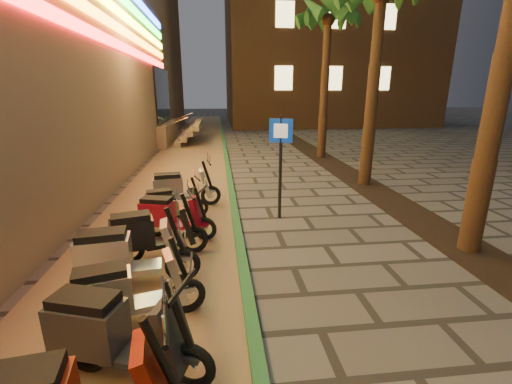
{
  "coord_description": "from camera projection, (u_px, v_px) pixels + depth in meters",
  "views": [
    {
      "loc": [
        -1.28,
        -3.68,
        3.02
      ],
      "look_at": [
        -0.59,
        2.45,
        1.2
      ],
      "focal_mm": 24.0,
      "sensor_mm": 36.0,
      "label": 1
    }
  ],
  "objects": [
    {
      "name": "palm_d",
      "position": [
        328.0,
        20.0,
        14.63
      ],
      "size": [
        2.97,
        3.02,
        7.16
      ],
      "color": "#472D19",
      "rests_on": "ground"
    },
    {
      "name": "green_curb",
      "position": [
        228.0,
        167.0,
        13.92
      ],
      "size": [
        0.18,
        60.0,
        0.1
      ],
      "primitive_type": "cube",
      "color": "#276834",
      "rests_on": "ground"
    },
    {
      "name": "ground",
      "position": [
        321.0,
        330.0,
        4.5
      ],
      "size": [
        120.0,
        120.0,
        0.0
      ],
      "primitive_type": "plane",
      "color": "#474442",
      "rests_on": "ground"
    },
    {
      "name": "scooter_7",
      "position": [
        169.0,
        216.0,
        7.21
      ],
      "size": [
        1.63,
        0.82,
        1.15
      ],
      "rotation": [
        0.0,
        0.0,
        -0.27
      ],
      "color": "black",
      "rests_on": "ground"
    },
    {
      "name": "parking_strip",
      "position": [
        185.0,
        169.0,
        13.75
      ],
      "size": [
        3.4,
        60.0,
        0.01
      ],
      "primitive_type": "cube",
      "color": "#8C7251",
      "rests_on": "ground"
    },
    {
      "name": "scooter_4",
      "position": [
        125.0,
        292.0,
        4.43
      ],
      "size": [
        1.68,
        0.86,
        1.19
      ],
      "rotation": [
        0.0,
        0.0,
        0.28
      ],
      "color": "black",
      "rests_on": "ground"
    },
    {
      "name": "planting_strip",
      "position": [
        393.0,
        202.0,
        9.64
      ],
      "size": [
        1.2,
        40.0,
        0.02
      ],
      "primitive_type": "cube",
      "color": "black",
      "rests_on": "ground"
    },
    {
      "name": "scooter_8",
      "position": [
        170.0,
        203.0,
        8.15
      ],
      "size": [
        1.47,
        0.78,
        1.05
      ],
      "rotation": [
        0.0,
        0.0,
        0.3
      ],
      "color": "black",
      "rests_on": "ground"
    },
    {
      "name": "pedestrian_sign",
      "position": [
        281.0,
        153.0,
        8.04
      ],
      "size": [
        0.52,
        0.23,
        2.49
      ],
      "rotation": [
        0.0,
        0.0,
        -0.38
      ],
      "color": "black",
      "rests_on": "ground"
    },
    {
      "name": "scooter_3",
      "position": [
        112.0,
        333.0,
        3.62
      ],
      "size": [
        1.8,
        0.96,
        1.28
      ],
      "rotation": [
        0.0,
        0.0,
        -0.31
      ],
      "color": "black",
      "rests_on": "ground"
    },
    {
      "name": "scooter_5",
      "position": [
        124.0,
        256.0,
        5.3
      ],
      "size": [
        1.87,
        0.74,
        1.31
      ],
      "rotation": [
        0.0,
        0.0,
        0.14
      ],
      "color": "black",
      "rests_on": "ground"
    },
    {
      "name": "scooter_9",
      "position": [
        179.0,
        188.0,
        9.08
      ],
      "size": [
        1.78,
        0.74,
        1.25
      ],
      "rotation": [
        0.0,
        0.0,
        0.16
      ],
      "color": "black",
      "rests_on": "ground"
    },
    {
      "name": "scooter_6",
      "position": [
        148.0,
        234.0,
        6.2
      ],
      "size": [
        1.75,
        0.88,
        1.24
      ],
      "rotation": [
        0.0,
        0.0,
        0.27
      ],
      "color": "black",
      "rests_on": "ground"
    }
  ]
}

